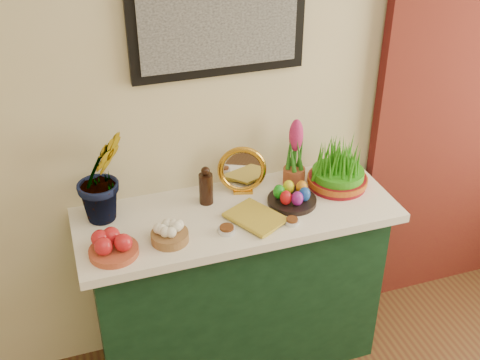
% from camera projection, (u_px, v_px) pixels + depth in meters
% --- Properties ---
extents(sideboard, '(1.30, 0.45, 0.85)m').
position_uv_depth(sideboard, '(237.00, 290.00, 2.87)').
color(sideboard, '#13351F').
rests_on(sideboard, ground).
extents(tablecloth, '(1.40, 0.55, 0.04)m').
position_uv_depth(tablecloth, '(236.00, 213.00, 2.63)').
color(tablecloth, silver).
rests_on(tablecloth, sideboard).
extents(hyacinth_green, '(0.33, 0.30, 0.53)m').
position_uv_depth(hyacinth_green, '(100.00, 163.00, 2.44)').
color(hyacinth_green, '#28751C').
rests_on(hyacinth_green, tablecloth).
extents(apple_bowl, '(0.20, 0.20, 0.10)m').
position_uv_depth(apple_bowl, '(113.00, 246.00, 2.34)').
color(apple_bowl, '#AD482C').
rests_on(apple_bowl, tablecloth).
extents(garlic_basket, '(0.19, 0.19, 0.09)m').
position_uv_depth(garlic_basket, '(170.00, 234.00, 2.41)').
color(garlic_basket, brown).
rests_on(garlic_basket, tablecloth).
extents(vinegar_cruet, '(0.06, 0.06, 0.18)m').
position_uv_depth(vinegar_cruet, '(206.00, 187.00, 2.63)').
color(vinegar_cruet, black).
rests_on(vinegar_cruet, tablecloth).
extents(mirror, '(0.23, 0.11, 0.22)m').
position_uv_depth(mirror, '(242.00, 170.00, 2.70)').
color(mirror, gold).
rests_on(mirror, tablecloth).
extents(book, '(0.25, 0.28, 0.03)m').
position_uv_depth(book, '(241.00, 226.00, 2.49)').
color(book, gold).
rests_on(book, tablecloth).
extents(spice_dish_left, '(0.07, 0.07, 0.03)m').
position_uv_depth(spice_dish_left, '(227.00, 230.00, 2.47)').
color(spice_dish_left, silver).
rests_on(spice_dish_left, tablecloth).
extents(spice_dish_right, '(0.06, 0.06, 0.03)m').
position_uv_depth(spice_dish_right, '(292.00, 221.00, 2.53)').
color(spice_dish_right, silver).
rests_on(spice_dish_right, tablecloth).
extents(egg_plate, '(0.25, 0.25, 0.09)m').
position_uv_depth(egg_plate, '(292.00, 197.00, 2.65)').
color(egg_plate, black).
rests_on(egg_plate, tablecloth).
extents(hyacinth_pink, '(0.10, 0.10, 0.33)m').
position_uv_depth(hyacinth_pink, '(295.00, 156.00, 2.73)').
color(hyacinth_pink, '#9B482A').
rests_on(hyacinth_pink, tablecloth).
extents(wheatgrass_sabzeh, '(0.28, 0.28, 0.23)m').
position_uv_depth(wheatgrass_sabzeh, '(339.00, 167.00, 2.74)').
color(wheatgrass_sabzeh, maroon).
rests_on(wheatgrass_sabzeh, tablecloth).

